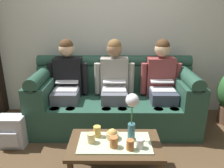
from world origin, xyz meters
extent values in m
cube|color=silver|center=(0.00, 1.70, 1.45)|extent=(6.00, 0.12, 2.90)
cube|color=#234738|center=(0.00, 1.10, 0.21)|extent=(2.23, 0.88, 0.42)
cube|color=#234738|center=(0.00, 1.43, 0.62)|extent=(2.23, 0.22, 0.40)
cylinder|color=#234738|center=(0.00, 1.43, 0.87)|extent=(2.23, 0.18, 0.18)
cube|color=#234738|center=(-0.97, 1.10, 0.56)|extent=(0.28, 0.88, 0.28)
cylinder|color=#234738|center=(-0.97, 1.10, 0.74)|extent=(0.18, 0.88, 0.18)
cube|color=#234738|center=(0.97, 1.10, 0.56)|extent=(0.28, 0.88, 0.28)
cylinder|color=#234738|center=(0.97, 1.10, 0.74)|extent=(0.18, 0.88, 0.18)
cube|color=#595B66|center=(-0.65, 1.04, 0.49)|extent=(0.34, 0.40, 0.15)
cylinder|color=#595B66|center=(-0.75, 0.78, 0.21)|extent=(0.12, 0.12, 0.42)
cylinder|color=#595B66|center=(-0.55, 0.78, 0.21)|extent=(0.12, 0.12, 0.42)
cube|color=black|center=(-0.65, 1.28, 0.69)|extent=(0.38, 0.22, 0.54)
cylinder|color=black|center=(-0.89, 1.24, 0.67)|extent=(0.09, 0.09, 0.44)
cylinder|color=black|center=(-0.42, 1.24, 0.67)|extent=(0.09, 0.09, 0.44)
sphere|color=tan|center=(-0.65, 1.26, 1.08)|extent=(0.21, 0.21, 0.21)
sphere|color=#472D19|center=(-0.65, 1.26, 1.12)|extent=(0.19, 0.19, 0.19)
cube|color=silver|center=(-0.65, 1.06, 0.58)|extent=(0.31, 0.22, 0.02)
cube|color=silver|center=(-0.65, 1.21, 0.68)|extent=(0.31, 0.20, 0.10)
cube|color=black|center=(-0.65, 1.20, 0.68)|extent=(0.27, 0.17, 0.08)
cube|color=#595B66|center=(0.00, 1.04, 0.49)|extent=(0.34, 0.40, 0.15)
cylinder|color=#595B66|center=(-0.10, 0.78, 0.21)|extent=(0.12, 0.12, 0.42)
cylinder|color=#595B66|center=(0.10, 0.78, 0.21)|extent=(0.12, 0.12, 0.42)
cube|color=gray|center=(0.00, 1.28, 0.69)|extent=(0.38, 0.22, 0.54)
cylinder|color=gray|center=(-0.23, 1.24, 0.67)|extent=(0.09, 0.09, 0.44)
cylinder|color=gray|center=(0.23, 1.24, 0.67)|extent=(0.09, 0.09, 0.44)
sphere|color=#936B4C|center=(0.00, 1.26, 1.08)|extent=(0.21, 0.21, 0.21)
sphere|color=brown|center=(0.00, 1.26, 1.12)|extent=(0.19, 0.19, 0.19)
cube|color=silver|center=(0.00, 1.06, 0.58)|extent=(0.31, 0.22, 0.02)
cube|color=silver|center=(0.00, 1.21, 0.68)|extent=(0.31, 0.20, 0.09)
cube|color=black|center=(0.00, 1.20, 0.68)|extent=(0.27, 0.18, 0.07)
cube|color=#383D4C|center=(0.65, 1.04, 0.49)|extent=(0.34, 0.40, 0.15)
cylinder|color=#383D4C|center=(0.55, 0.78, 0.21)|extent=(0.12, 0.12, 0.42)
cylinder|color=#383D4C|center=(0.75, 0.78, 0.21)|extent=(0.12, 0.12, 0.42)
cube|color=brown|center=(0.65, 1.28, 0.69)|extent=(0.38, 0.22, 0.54)
cylinder|color=brown|center=(0.42, 1.24, 0.67)|extent=(0.09, 0.09, 0.44)
cylinder|color=brown|center=(0.89, 1.24, 0.67)|extent=(0.09, 0.09, 0.44)
sphere|color=tan|center=(0.65, 1.26, 1.08)|extent=(0.21, 0.21, 0.21)
sphere|color=#472D19|center=(0.65, 1.26, 1.12)|extent=(0.19, 0.19, 0.19)
cube|color=silver|center=(0.65, 1.06, 0.58)|extent=(0.31, 0.22, 0.02)
cube|color=silver|center=(0.65, 1.20, 0.69)|extent=(0.31, 0.21, 0.08)
cube|color=black|center=(0.65, 1.19, 0.68)|extent=(0.27, 0.18, 0.06)
cube|color=#47331E|center=(0.00, 0.09, 0.37)|extent=(0.88, 0.52, 0.04)
cube|color=#B2C69E|center=(0.00, 0.09, 0.39)|extent=(0.69, 0.36, 0.01)
cylinder|color=#47331E|center=(-0.39, 0.30, 0.17)|extent=(0.06, 0.06, 0.35)
cylinder|color=#47331E|center=(0.39, 0.30, 0.17)|extent=(0.06, 0.06, 0.35)
cylinder|color=#336672|center=(0.16, 0.14, 0.48)|extent=(0.07, 0.07, 0.17)
cylinder|color=#3D7538|center=(0.16, 0.14, 0.66)|extent=(0.01, 0.01, 0.20)
sphere|color=silver|center=(0.16, 0.14, 0.81)|extent=(0.12, 0.12, 0.12)
cylinder|color=tan|center=(-0.02, 0.16, 0.43)|extent=(0.12, 0.12, 0.06)
sphere|color=tan|center=(-0.02, 0.16, 0.45)|extent=(0.10, 0.10, 0.10)
cylinder|color=gold|center=(-0.17, 0.19, 0.45)|extent=(0.07, 0.07, 0.11)
cylinder|color=#B26633|center=(0.14, -0.02, 0.44)|extent=(0.07, 0.07, 0.10)
cylinder|color=#DBB77A|center=(-0.22, 0.09, 0.44)|extent=(0.08, 0.08, 0.09)
cylinder|color=white|center=(0.23, 0.01, 0.44)|extent=(0.07, 0.07, 0.09)
cylinder|color=#B26633|center=(-0.01, 0.02, 0.45)|extent=(0.08, 0.08, 0.10)
cube|color=#B7B7BC|center=(-1.24, 0.62, 0.19)|extent=(0.32, 0.21, 0.39)
cube|color=#B7B7BC|center=(-1.24, 0.50, 0.15)|extent=(0.22, 0.05, 0.17)
camera|label=1|loc=(-0.01, -1.70, 1.59)|focal=35.11mm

